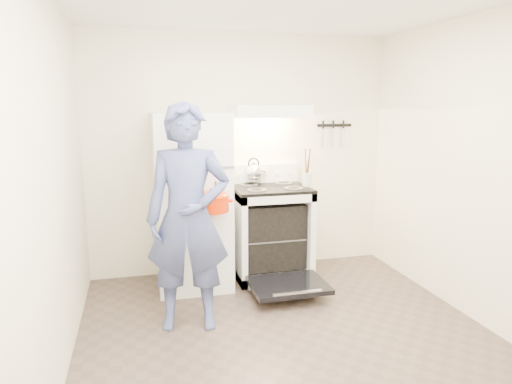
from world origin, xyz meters
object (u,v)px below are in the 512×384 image
at_px(stove_body, 271,233).
at_px(refrigerator, 192,201).
at_px(tea_kettle, 254,171).
at_px(dutch_oven, 212,204).
at_px(person, 188,218).

bearing_deg(stove_body, refrigerator, -178.23).
height_order(stove_body, tea_kettle, tea_kettle).
xyz_separation_m(refrigerator, stove_body, (0.81, 0.02, -0.39)).
xyz_separation_m(refrigerator, dutch_oven, (0.12, -0.50, 0.08)).
distance_m(refrigerator, tea_kettle, 0.77).
xyz_separation_m(stove_body, dutch_oven, (-0.69, -0.52, 0.47)).
bearing_deg(tea_kettle, stove_body, -60.48).
distance_m(tea_kettle, person, 1.39).
bearing_deg(person, dutch_oven, 65.62).
height_order(person, dutch_oven, person).
bearing_deg(dutch_oven, refrigerator, 103.26).
distance_m(stove_body, dutch_oven, 0.98).
distance_m(person, dutch_oven, 0.45).
bearing_deg(tea_kettle, refrigerator, -160.33).
xyz_separation_m(stove_body, tea_kettle, (-0.12, 0.22, 0.63)).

